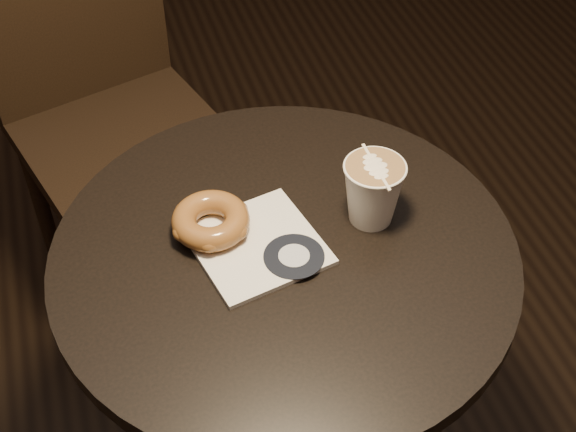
{
  "coord_description": "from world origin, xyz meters",
  "views": [
    {
      "loc": [
        -0.23,
        -0.78,
        1.62
      ],
      "look_at": [
        0.01,
        0.03,
        0.79
      ],
      "focal_mm": 50.0,
      "sensor_mm": 36.0,
      "label": 1
    }
  ],
  "objects_px": {
    "cafe_table": "(285,330)",
    "pastry_bag": "(257,245)",
    "chair": "(97,75)",
    "latte_cup": "(373,192)",
    "doughnut": "(211,220)"
  },
  "relations": [
    {
      "from": "chair",
      "to": "pastry_bag",
      "type": "bearing_deg",
      "value": -93.75
    },
    {
      "from": "doughnut",
      "to": "latte_cup",
      "type": "xyz_separation_m",
      "value": [
        0.24,
        -0.04,
        0.03
      ]
    },
    {
      "from": "pastry_bag",
      "to": "doughnut",
      "type": "height_order",
      "value": "doughnut"
    },
    {
      "from": "latte_cup",
      "to": "pastry_bag",
      "type": "bearing_deg",
      "value": -177.08
    },
    {
      "from": "cafe_table",
      "to": "doughnut",
      "type": "bearing_deg",
      "value": 146.84
    },
    {
      "from": "pastry_bag",
      "to": "latte_cup",
      "type": "height_order",
      "value": "latte_cup"
    },
    {
      "from": "cafe_table",
      "to": "pastry_bag",
      "type": "height_order",
      "value": "pastry_bag"
    },
    {
      "from": "chair",
      "to": "pastry_bag",
      "type": "height_order",
      "value": "chair"
    },
    {
      "from": "doughnut",
      "to": "chair",
      "type": "bearing_deg",
      "value": 98.88
    },
    {
      "from": "chair",
      "to": "latte_cup",
      "type": "distance_m",
      "value": 0.84
    },
    {
      "from": "chair",
      "to": "doughnut",
      "type": "bearing_deg",
      "value": -97.49
    },
    {
      "from": "cafe_table",
      "to": "latte_cup",
      "type": "bearing_deg",
      "value": 9.29
    },
    {
      "from": "pastry_bag",
      "to": "doughnut",
      "type": "distance_m",
      "value": 0.08
    },
    {
      "from": "cafe_table",
      "to": "chair",
      "type": "height_order",
      "value": "chair"
    },
    {
      "from": "cafe_table",
      "to": "pastry_bag",
      "type": "bearing_deg",
      "value": 159.09
    }
  ]
}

